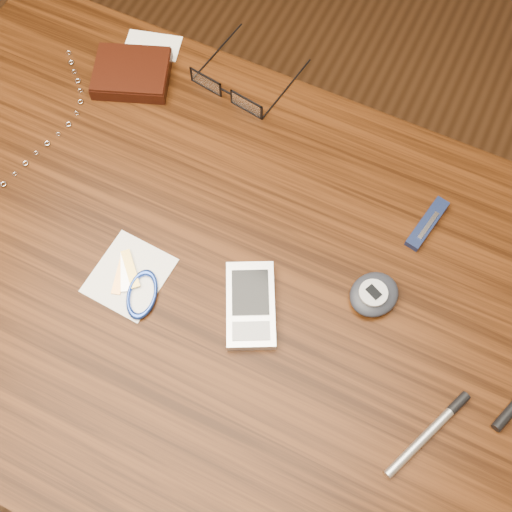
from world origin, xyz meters
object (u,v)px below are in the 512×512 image
object	(u,v)px
desk	(201,299)
eyeglasses	(229,90)
notepad_keys	(136,285)
silver_pen	(434,428)
wallet_and_card	(132,73)
pda_phone	(251,305)
pocket_knife	(427,224)
pedometer	(374,294)

from	to	relation	value
desk	eyeglasses	size ratio (longest dim) A/B	6.57
notepad_keys	silver_pen	bearing A→B (deg)	-0.67
desk	wallet_and_card	xyz separation A→B (m)	(-0.24, 0.24, 0.11)
pda_phone	pocket_knife	distance (m)	0.27
silver_pen	pocket_knife	bearing A→B (deg)	111.16
notepad_keys	silver_pen	distance (m)	0.41
pda_phone	notepad_keys	xyz separation A→B (m)	(-0.15, -0.04, -0.00)
pedometer	pda_phone	bearing A→B (deg)	-149.61
pedometer	silver_pen	bearing A→B (deg)	-44.51
notepad_keys	pocket_knife	world-z (taller)	pocket_knife
silver_pen	pedometer	bearing A→B (deg)	135.49
desk	pda_phone	world-z (taller)	pda_phone
notepad_keys	desk	bearing A→B (deg)	39.47
eyeglasses	silver_pen	xyz separation A→B (m)	(0.44, -0.33, -0.01)
pda_phone	notepad_keys	distance (m)	0.15
eyeglasses	notepad_keys	world-z (taller)	eyeglasses
desk	pda_phone	size ratio (longest dim) A/B	7.67
desk	wallet_and_card	size ratio (longest dim) A/B	5.97
desk	wallet_and_card	world-z (taller)	wallet_and_card
desk	silver_pen	size ratio (longest dim) A/B	7.51
silver_pen	desk	bearing A→B (deg)	171.13
notepad_keys	pocket_knife	size ratio (longest dim) A/B	1.28
eyeglasses	pocket_knife	xyz separation A→B (m)	(0.34, -0.08, -0.01)
wallet_and_card	pda_phone	world-z (taller)	wallet_and_card
pda_phone	pocket_knife	size ratio (longest dim) A/B	1.47
pedometer	notepad_keys	xyz separation A→B (m)	(-0.29, -0.12, -0.01)
pocket_knife	eyeglasses	bearing A→B (deg)	166.98
eyeglasses	pocket_knife	distance (m)	0.35
wallet_and_card	eyeglasses	size ratio (longest dim) A/B	1.10
pedometer	pocket_knife	xyz separation A→B (m)	(0.03, 0.13, -0.01)
silver_pen	eyeglasses	bearing A→B (deg)	142.83
pocket_knife	pedometer	bearing A→B (deg)	-102.10
wallet_and_card	pda_phone	xyz separation A→B (m)	(0.32, -0.26, -0.00)
desk	silver_pen	distance (m)	0.37
wallet_and_card	pocket_knife	size ratio (longest dim) A/B	1.89
pda_phone	eyeglasses	bearing A→B (deg)	121.26
notepad_keys	silver_pen	world-z (taller)	silver_pen
pocket_knife	notepad_keys	bearing A→B (deg)	-141.47
eyeglasses	pocket_knife	size ratio (longest dim) A/B	1.72
desk	pedometer	size ratio (longest dim) A/B	11.72
desk	notepad_keys	bearing A→B (deg)	-140.53
desk	pda_phone	distance (m)	0.14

